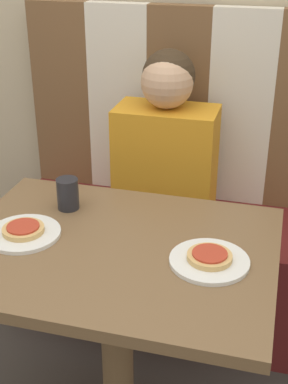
{
  "coord_description": "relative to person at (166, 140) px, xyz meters",
  "views": [
    {
      "loc": [
        0.42,
        -1.22,
        1.55
      ],
      "look_at": [
        0.0,
        0.32,
        0.75
      ],
      "focal_mm": 50.0,
      "sensor_mm": 36.0,
      "label": 1
    }
  ],
  "objects": [
    {
      "name": "booth_backrest",
      "position": [
        0.0,
        0.21,
        0.08
      ],
      "size": [
        1.26,
        0.06,
        0.78
      ],
      "color": "brown",
      "rests_on": "booth_seat"
    },
    {
      "name": "plate_left",
      "position": [
        -0.27,
        -0.66,
        -0.07
      ],
      "size": [
        0.22,
        0.22,
        0.01
      ],
      "color": "white",
      "rests_on": "dining_table"
    },
    {
      "name": "drinking_cup",
      "position": [
        -0.21,
        -0.47,
        -0.03
      ],
      "size": [
        0.07,
        0.07,
        0.1
      ],
      "color": "#232328",
      "rests_on": "dining_table"
    },
    {
      "name": "plate_right",
      "position": [
        0.27,
        -0.66,
        -0.07
      ],
      "size": [
        0.22,
        0.22,
        0.01
      ],
      "color": "white",
      "rests_on": "dining_table"
    },
    {
      "name": "booth_seat",
      "position": [
        0.0,
        -0.0,
        -0.57
      ],
      "size": [
        1.26,
        0.49,
        0.5
      ],
      "color": "#5B1919",
      "rests_on": "ground_plane"
    },
    {
      "name": "dining_table",
      "position": [
        0.0,
        -0.64,
        -0.19
      ],
      "size": [
        0.91,
        0.7,
        0.73
      ],
      "color": "brown",
      "rests_on": "ground_plane"
    },
    {
      "name": "person",
      "position": [
        0.0,
        0.0,
        0.0
      ],
      "size": [
        0.38,
        0.23,
        0.66
      ],
      "color": "orange",
      "rests_on": "booth_seat"
    },
    {
      "name": "pizza_left",
      "position": [
        -0.27,
        -0.66,
        -0.06
      ],
      "size": [
        0.12,
        0.12,
        0.02
      ],
      "color": "tan",
      "rests_on": "plate_left"
    },
    {
      "name": "pizza_right",
      "position": [
        0.27,
        -0.66,
        -0.06
      ],
      "size": [
        0.12,
        0.12,
        0.02
      ],
      "color": "tan",
      "rests_on": "plate_right"
    }
  ]
}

